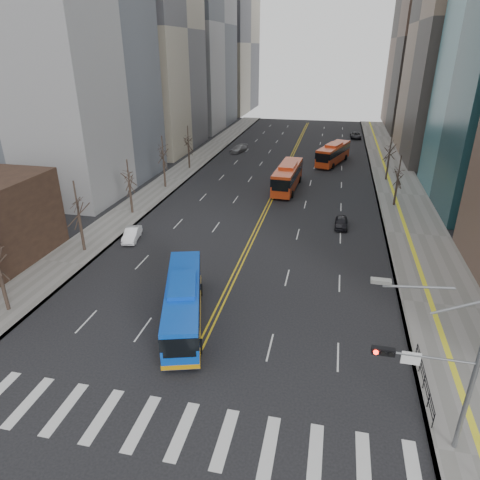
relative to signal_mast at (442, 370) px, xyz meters
name	(u,v)px	position (x,y,z in m)	size (l,w,h in m)	color
ground	(162,427)	(-13.77, -2.00, -4.86)	(220.00, 220.00, 0.00)	black
sidewalk_right	(401,194)	(3.73, 43.00, -4.78)	(7.00, 130.00, 0.15)	slate
sidewalk_left	(172,179)	(-30.27, 43.00, -4.78)	(5.00, 130.00, 0.15)	slate
crosswalk	(162,427)	(-13.77, -2.00, -4.85)	(26.70, 4.00, 0.01)	silver
centerline	(285,169)	(-13.77, 53.00, -4.85)	(0.55, 100.00, 0.01)	gold
office_towers	(302,15)	(-13.64, 66.51, 19.07)	(83.00, 134.00, 58.00)	gray
signal_mast	(442,370)	(0.00, 0.00, 0.00)	(5.37, 0.37, 9.39)	gray
pedestrian_railing	(425,379)	(0.53, 4.00, -4.03)	(0.06, 6.06, 1.02)	black
street_trees	(210,170)	(-20.94, 32.55, 0.02)	(35.20, 47.20, 7.60)	#32251F
blue_bus	(183,301)	(-15.83, 7.64, -3.09)	(5.73, 11.74, 3.37)	blue
red_bus_near	(288,175)	(-12.21, 42.22, -2.81)	(3.38, 11.76, 3.68)	red
red_bus_far	(333,153)	(-6.12, 58.81, -2.88)	(5.82, 11.47, 3.55)	red
car_white	(132,234)	(-26.27, 20.62, -4.22)	(1.36, 3.89, 1.28)	white
car_dark_mid	(341,222)	(-4.44, 29.04, -4.25)	(1.44, 3.57, 1.22)	black
car_silver	(239,149)	(-24.36, 64.12, -4.19)	(1.87, 4.61, 1.34)	gray
car_dark_far	(356,135)	(-1.58, 83.33, -4.18)	(2.25, 4.89, 1.36)	black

